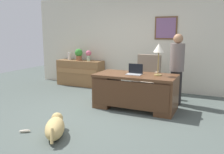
{
  "coord_description": "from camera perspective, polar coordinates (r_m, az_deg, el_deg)",
  "views": [
    {
      "loc": [
        2.14,
        -4.07,
        1.65
      ],
      "look_at": [
        0.15,
        0.3,
        0.75
      ],
      "focal_mm": 38.29,
      "sensor_mm": 36.0,
      "label": 1
    }
  ],
  "objects": [
    {
      "name": "desk",
      "position": [
        5.22,
        5.52,
        -3.17
      ],
      "size": [
        1.74,
        0.85,
        0.76
      ],
      "color": "brown",
      "rests_on": "ground_plane"
    },
    {
      "name": "ground_plane",
      "position": [
        4.88,
        -3.12,
        -9.14
      ],
      "size": [
        12.0,
        12.0,
        0.0
      ],
      "primitive_type": "plane",
      "color": "#4C5651"
    },
    {
      "name": "dog_lying",
      "position": [
        4.02,
        -13.42,
        -11.55
      ],
      "size": [
        0.61,
        0.76,
        0.3
      ],
      "color": "tan",
      "rests_on": "ground_plane"
    },
    {
      "name": "vase_with_flowers",
      "position": [
        7.33,
        -5.63,
        5.34
      ],
      "size": [
        0.17,
        0.17,
        0.32
      ],
      "color": "#A2BD9B",
      "rests_on": "credenza"
    },
    {
      "name": "vase_empty",
      "position": [
        7.72,
        -10.15,
        4.95
      ],
      "size": [
        0.1,
        0.1,
        0.24
      ],
      "primitive_type": "cylinder",
      "color": "silver",
      "rests_on": "credenza"
    },
    {
      "name": "dog_toy_bone",
      "position": [
        4.34,
        -20.11,
        -12.04
      ],
      "size": [
        0.18,
        0.15,
        0.05
      ],
      "primitive_type": "ellipsoid",
      "rotation": [
        0.0,
        0.0,
        3.73
      ],
      "color": "beige",
      "rests_on": "ground_plane"
    },
    {
      "name": "credenza",
      "position": [
        7.57,
        -7.56,
        0.99
      ],
      "size": [
        1.48,
        0.5,
        0.79
      ],
      "color": "olive",
      "rests_on": "ground_plane"
    },
    {
      "name": "laptop",
      "position": [
        5.16,
        5.45,
        1.24
      ],
      "size": [
        0.32,
        0.22,
        0.22
      ],
      "color": "#B2B5BA",
      "rests_on": "desk"
    },
    {
      "name": "desk_lamp",
      "position": [
        5.03,
        11.09,
        6.33
      ],
      "size": [
        0.22,
        0.22,
        0.67
      ],
      "color": "#9E8447",
      "rests_on": "desk"
    },
    {
      "name": "armchair",
      "position": [
        6.18,
        8.36,
        -0.35
      ],
      "size": [
        0.6,
        0.59,
        1.08
      ],
      "color": "gray",
      "rests_on": "ground_plane"
    },
    {
      "name": "potted_plant",
      "position": [
        7.51,
        -7.93,
        5.47
      ],
      "size": [
        0.24,
        0.24,
        0.36
      ],
      "color": "brown",
      "rests_on": "credenza"
    },
    {
      "name": "back_wall",
      "position": [
        7.01,
        6.79,
        8.13
      ],
      "size": [
        7.0,
        0.16,
        2.7
      ],
      "color": "beige",
      "rests_on": "ground_plane"
    },
    {
      "name": "person_standing",
      "position": [
        5.65,
        15.2,
        1.93
      ],
      "size": [
        0.32,
        0.32,
        1.62
      ],
      "color": "#262323",
      "rests_on": "ground_plane"
    }
  ]
}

